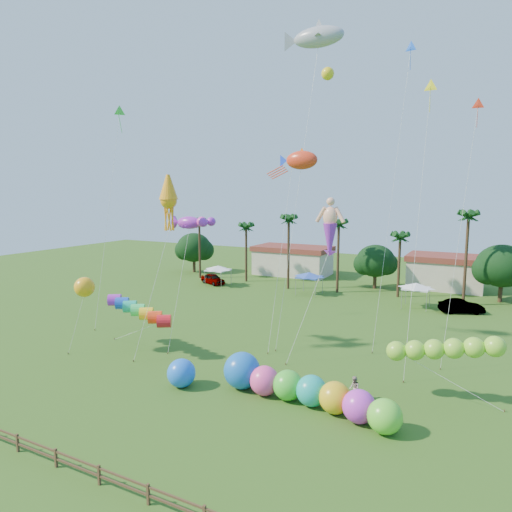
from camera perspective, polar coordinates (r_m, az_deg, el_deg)
The scene contains 22 objects.
ground at distance 29.13m, azimuth -9.80°, elevation -20.37°, with size 160.00×160.00×0.00m, color #285116.
tree_line at distance 66.04m, azimuth 16.69°, elevation -0.64°, with size 69.46×8.91×11.00m.
buildings_row at distance 73.65m, azimuth 12.44°, elevation -1.42°, with size 35.00×7.00×4.00m.
tent_row at distance 61.59m, azimuth 6.47°, elevation -2.39°, with size 31.00×4.00×0.60m.
fence at distance 25.02m, azimuth -19.03°, elevation -24.24°, with size 36.12×0.12×1.00m.
car_a at distance 69.30m, azimuth -5.40°, elevation -2.87°, with size 1.84×4.58×1.56m, color #4C4C54.
car_b at distance 57.65m, azimuth 24.30°, elevation -5.76°, with size 1.69×4.85×1.60m, color #4C4C54.
spectator_b at distance 32.32m, azimuth 12.19°, elevation -15.87°, with size 0.78×0.61×1.61m, color #AA958E.
caterpillar_inflatable at distance 31.08m, azimuth 5.42°, elevation -16.16°, with size 12.75×3.99×2.60m.
blue_ball at distance 33.91m, azimuth -9.31°, elevation -14.24°, with size 2.03×2.03×2.03m, color blue.
rainbow_tube at distance 39.80m, azimuth -13.63°, elevation -7.56°, with size 9.49×3.95×3.82m.
green_worm at distance 32.74m, azimuth 17.14°, elevation -11.28°, with size 10.21×3.90×3.97m.
orange_ball_kite at distance 41.48m, azimuth -20.65°, elevation -3.66°, with size 2.23×2.19×6.64m.
merman_kite at distance 38.99m, azimuth 9.23°, elevation 3.10°, with size 3.11×5.71×12.92m.
fish_kite at distance 41.52m, azimuth 5.74°, elevation 11.82°, with size 4.63×6.16×17.52m.
shark_kite at distance 45.87m, azimuth 7.82°, elevation 25.47°, with size 6.75×8.39×28.77m.
squid_kite at distance 38.82m, azimuth -10.87°, elevation 6.82°, with size 2.44×4.44×15.33m.
lobster_kite at distance 40.81m, azimuth -8.37°, elevation 4.15°, with size 4.55×4.85×11.91m.
delta_kite_red at distance 40.79m, azimuth 25.90°, elevation 15.86°, with size 1.88×3.67×21.03m.
delta_kite_yellow at distance 38.43m, azimuth 20.92°, elevation 18.44°, with size 1.13×4.70×22.18m.
delta_kite_green at distance 50.48m, azimuth -16.73°, elevation 16.50°, with size 1.03×4.89×22.55m.
delta_kite_blue at distance 44.16m, azimuth 18.66°, elevation 22.56°, with size 1.99×4.33×26.51m.
Camera 1 is at (15.85, -20.19, 13.77)m, focal length 32.00 mm.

